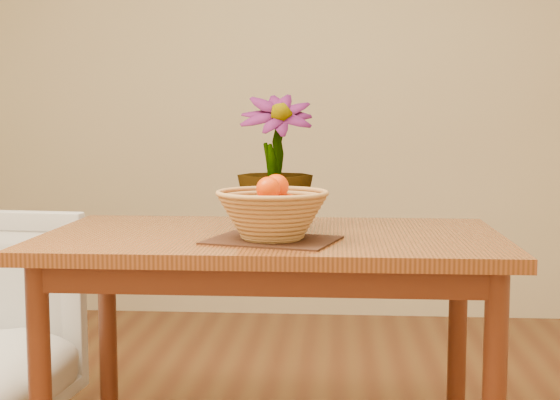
{
  "coord_description": "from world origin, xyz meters",
  "views": [
    {
      "loc": [
        0.2,
        -2.06,
        1.1
      ],
      "look_at": [
        0.03,
        0.17,
        0.87
      ],
      "focal_mm": 50.0,
      "sensor_mm": 36.0,
      "label": 1
    }
  ],
  "objects": [
    {
      "name": "potted_plant",
      "position": [
        0.0,
        0.4,
        0.96
      ],
      "size": [
        0.27,
        0.27,
        0.43
      ],
      "primitive_type": "imported",
      "rotation": [
        0.0,
        0.0,
        0.14
      ],
      "color": "#1A4614",
      "rests_on": "table"
    },
    {
      "name": "orange_pile",
      "position": [
        0.01,
        0.15,
        0.86
      ],
      "size": [
        0.15,
        0.16,
        0.13
      ],
      "rotation": [
        0.0,
        0.0,
        0.22
      ],
      "color": "#E93D03",
      "rests_on": "wicker_basket"
    },
    {
      "name": "wicker_basket",
      "position": [
        0.01,
        0.15,
        0.82
      ],
      "size": [
        0.33,
        0.33,
        0.13
      ],
      "color": "tan",
      "rests_on": "placemat"
    },
    {
      "name": "table",
      "position": [
        0.0,
        0.3,
        0.66
      ],
      "size": [
        1.4,
        0.8,
        0.75
      ],
      "color": "brown",
      "rests_on": "floor"
    },
    {
      "name": "placemat",
      "position": [
        0.01,
        0.15,
        0.75
      ],
      "size": [
        0.41,
        0.35,
        0.01
      ],
      "primitive_type": "cube",
      "rotation": [
        0.0,
        0.0,
        -0.28
      ],
      "color": "#3A1E15",
      "rests_on": "table"
    },
    {
      "name": "wall_back",
      "position": [
        0.0,
        2.25,
        1.35
      ],
      "size": [
        4.0,
        0.02,
        2.7
      ],
      "primitive_type": "cube",
      "color": "beige",
      "rests_on": "floor"
    }
  ]
}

